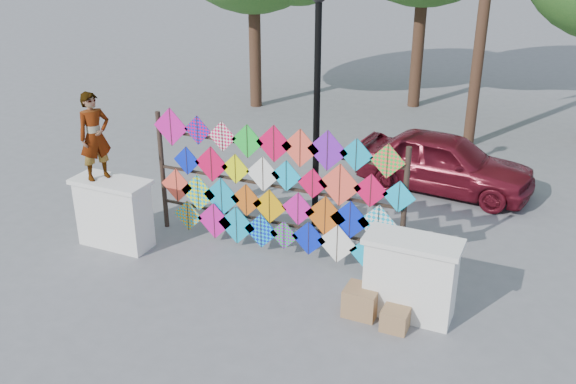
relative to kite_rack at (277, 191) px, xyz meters
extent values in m
plane|color=slate|center=(-0.10, -0.72, -1.19)|extent=(80.00, 80.00, 0.00)
cube|color=silver|center=(-2.80, -0.92, -0.59)|extent=(1.30, 0.55, 1.20)
cube|color=silver|center=(-2.80, -0.92, 0.05)|extent=(1.40, 0.65, 0.08)
cube|color=silver|center=(2.60, -0.92, -0.59)|extent=(1.30, 0.55, 1.20)
cube|color=silver|center=(2.60, -0.92, 0.05)|extent=(1.40, 0.65, 0.08)
cylinder|color=black|center=(-2.40, 0.08, -0.04)|extent=(0.09, 0.09, 2.30)
cylinder|color=black|center=(2.20, 0.08, -0.04)|extent=(0.09, 0.09, 2.30)
cube|color=black|center=(-0.10, 0.08, -0.64)|extent=(4.60, 0.04, 0.04)
cube|color=black|center=(-0.10, 0.08, 0.06)|extent=(4.60, 0.04, 0.04)
cube|color=black|center=(-0.10, 0.08, 0.76)|extent=(4.60, 0.04, 0.04)
cube|color=#C91286|center=(-2.09, 0.02, 0.88)|extent=(0.72, 0.01, 0.72)
cube|color=black|center=(-2.09, 0.01, 0.88)|extent=(0.01, 0.01, 0.70)
cube|color=#D1093F|center=(-1.53, 0.02, 0.89)|extent=(0.54, 0.01, 0.54)
cube|color=black|center=(-1.53, 0.01, 0.89)|extent=(0.01, 0.01, 0.53)
cube|color=#D1093F|center=(-1.04, 0.02, 0.84)|extent=(0.55, 0.01, 0.55)
cube|color=black|center=(-1.04, 0.01, 0.84)|extent=(0.01, 0.01, 0.54)
cube|color=green|center=(-0.56, 0.02, 0.82)|extent=(0.61, 0.01, 0.61)
cube|color=black|center=(-0.56, 0.01, 0.82)|extent=(0.01, 0.01, 0.60)
cube|color=#D1093F|center=(-0.06, 0.02, 0.85)|extent=(0.66, 0.01, 0.66)
cube|color=black|center=(-0.06, 0.01, 0.85)|extent=(0.01, 0.01, 0.65)
cube|color=#FF4D37|center=(0.42, 0.02, 0.84)|extent=(0.67, 0.01, 0.67)
cube|color=black|center=(0.42, 0.01, 0.84)|extent=(0.01, 0.01, 0.66)
cube|color=purple|center=(0.90, 0.02, 0.87)|extent=(0.70, 0.01, 0.70)
cube|color=black|center=(0.90, 0.01, 0.87)|extent=(0.01, 0.01, 0.69)
cube|color=#0C98C2|center=(1.39, 0.02, 0.87)|extent=(0.57, 0.01, 0.57)
cube|color=black|center=(1.39, 0.01, 0.87)|extent=(0.01, 0.01, 0.56)
cube|color=green|center=(1.90, 0.02, 0.85)|extent=(0.58, 0.01, 0.58)
cube|color=black|center=(1.90, 0.01, 0.85)|extent=(0.01, 0.01, 0.57)
cube|color=#081FC7|center=(-1.77, -0.02, 0.29)|extent=(0.54, 0.01, 0.54)
cube|color=black|center=(-1.77, -0.03, 0.29)|extent=(0.01, 0.01, 0.53)
cube|color=#D1093F|center=(-1.26, -0.02, 0.31)|extent=(0.67, 0.01, 0.67)
cube|color=black|center=(-1.26, -0.03, 0.31)|extent=(0.01, 0.01, 0.66)
cube|color=#E7EB09|center=(-0.78, -0.02, 0.30)|extent=(0.56, 0.01, 0.56)
cube|color=black|center=(-0.78, -0.03, 0.30)|extent=(0.01, 0.01, 0.55)
cube|color=white|center=(-0.25, -0.02, 0.29)|extent=(0.65, 0.01, 0.65)
cube|color=black|center=(-0.25, -0.03, 0.29)|extent=(0.01, 0.01, 0.63)
cube|color=#09AADB|center=(0.19, -0.02, 0.33)|extent=(0.57, 0.01, 0.57)
cube|color=black|center=(0.19, -0.03, 0.33)|extent=(0.01, 0.01, 0.56)
cube|color=#D1093F|center=(0.67, -0.02, 0.27)|extent=(0.54, 0.01, 0.54)
cube|color=black|center=(0.67, -0.03, 0.27)|extent=(0.01, 0.01, 0.53)
cube|color=#FF4D37|center=(1.14, -0.02, 0.33)|extent=(0.75, 0.01, 0.75)
cube|color=black|center=(1.14, -0.03, 0.33)|extent=(0.01, 0.01, 0.74)
cube|color=#D1093F|center=(1.67, -0.02, 0.32)|extent=(0.58, 0.01, 0.58)
cube|color=black|center=(1.67, -0.03, 0.32)|extent=(0.01, 0.01, 0.57)
cube|color=#09AADB|center=(2.13, -0.02, 0.30)|extent=(0.54, 0.01, 0.54)
cube|color=black|center=(2.13, -0.03, 0.30)|extent=(0.01, 0.01, 0.53)
cube|color=#FF4D37|center=(-2.00, -0.06, -0.21)|extent=(0.66, 0.01, 0.66)
cube|color=black|center=(-2.00, -0.07, -0.21)|extent=(0.01, 0.01, 0.65)
cube|color=#E7EB09|center=(-1.55, -0.06, -0.28)|extent=(0.72, 0.01, 0.72)
cube|color=black|center=(-1.55, -0.07, -0.28)|extent=(0.01, 0.01, 0.70)
cube|color=#0C98C2|center=(-1.06, -0.06, -0.27)|extent=(0.74, 0.01, 0.74)
cube|color=black|center=(-1.06, -0.07, -0.27)|extent=(0.01, 0.01, 0.72)
cube|color=#C65512|center=(-0.56, -0.06, -0.24)|extent=(0.62, 0.01, 0.62)
cube|color=black|center=(-0.56, -0.07, -0.24)|extent=(0.01, 0.01, 0.61)
cube|color=orange|center=(-0.11, -0.06, -0.28)|extent=(0.64, 0.01, 0.64)
cube|color=black|center=(-0.11, -0.07, -0.28)|extent=(0.01, 0.01, 0.63)
cube|color=#C91286|center=(0.43, -0.06, -0.22)|extent=(0.61, 0.01, 0.61)
cube|color=black|center=(0.43, -0.07, -0.22)|extent=(0.01, 0.01, 0.60)
cube|color=#C65512|center=(0.92, -0.06, -0.26)|extent=(0.73, 0.01, 0.73)
cube|color=black|center=(0.92, -0.07, -0.26)|extent=(0.01, 0.01, 0.72)
cube|color=#081FC7|center=(1.35, -0.06, -0.25)|extent=(0.69, 0.01, 0.69)
cube|color=black|center=(1.35, -0.07, -0.25)|extent=(0.01, 0.01, 0.68)
cube|color=#09AADB|center=(1.83, -0.06, -0.23)|extent=(0.70, 0.01, 0.70)
cube|color=black|center=(1.83, -0.07, -0.23)|extent=(0.01, 0.01, 0.69)
cube|color=#0C98C2|center=(-1.77, -0.10, -0.76)|extent=(0.61, 0.01, 0.61)
cube|color=black|center=(-1.77, -0.11, -0.76)|extent=(0.01, 0.01, 0.60)
cube|color=#C91286|center=(-1.21, -0.10, -0.76)|extent=(0.71, 0.01, 0.71)
cube|color=black|center=(-1.21, -0.11, -0.76)|extent=(0.01, 0.01, 0.70)
cube|color=#0C98C2|center=(-0.76, -0.10, -0.76)|extent=(0.74, 0.01, 0.74)
cube|color=black|center=(-0.76, -0.11, -0.76)|extent=(0.01, 0.01, 0.73)
cube|color=#081FC7|center=(-0.26, -0.10, -0.77)|extent=(0.66, 0.01, 0.66)
cube|color=black|center=(-0.26, -0.11, -0.77)|extent=(0.01, 0.01, 0.65)
cube|color=green|center=(0.18, -0.10, -0.75)|extent=(0.54, 0.01, 0.54)
cube|color=black|center=(0.18, -0.11, -0.75)|extent=(0.01, 0.01, 0.53)
cube|color=#081FC7|center=(0.64, -0.10, -0.72)|extent=(0.64, 0.01, 0.64)
cube|color=black|center=(0.64, -0.11, -0.72)|extent=(0.01, 0.01, 0.62)
cube|color=white|center=(1.16, -0.10, -0.71)|extent=(0.71, 0.01, 0.71)
cube|color=black|center=(1.16, -0.11, -0.71)|extent=(0.01, 0.01, 0.70)
cube|color=#09AADB|center=(1.71, -0.10, -0.78)|extent=(0.68, 0.01, 0.68)
cube|color=black|center=(1.71, -0.11, -0.78)|extent=(0.01, 0.01, 0.67)
cube|color=#C65512|center=(2.16, -0.10, -0.75)|extent=(0.66, 0.01, 0.66)
cube|color=black|center=(2.16, -0.11, -0.75)|extent=(0.01, 0.01, 0.64)
cylinder|color=#46291E|center=(-4.60, 8.28, 0.73)|extent=(0.36, 0.36, 3.85)
cylinder|color=#46291E|center=(-0.10, 10.28, 0.87)|extent=(0.36, 0.36, 4.12)
cylinder|color=#46291E|center=(2.10, 7.28, 1.56)|extent=(0.28, 0.28, 5.50)
imported|color=#99999E|center=(-3.02, -0.92, 0.86)|extent=(0.59, 0.67, 1.55)
imported|color=maroon|center=(2.10, 4.03, -0.55)|extent=(3.90, 1.86, 1.29)
cylinder|color=black|center=(0.20, 1.28, 0.91)|extent=(0.12, 0.12, 4.20)
cube|color=#936547|center=(1.96, -1.20, -0.97)|extent=(0.50, 0.45, 0.45)
cube|color=#936547|center=(2.53, -1.36, -1.03)|extent=(0.38, 0.35, 0.32)
camera|label=1|loc=(4.29, -9.10, 4.41)|focal=40.00mm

